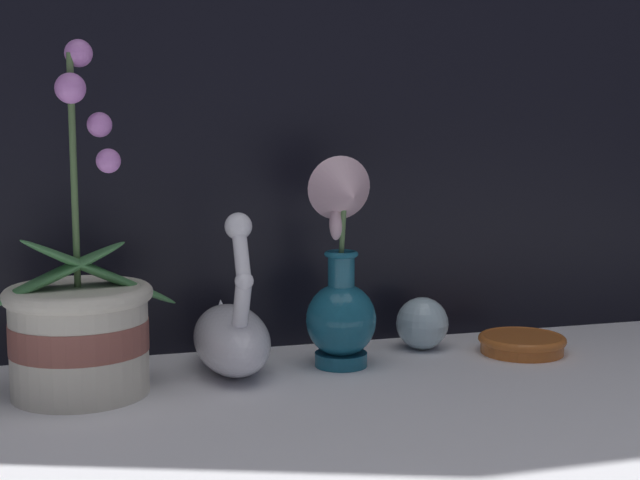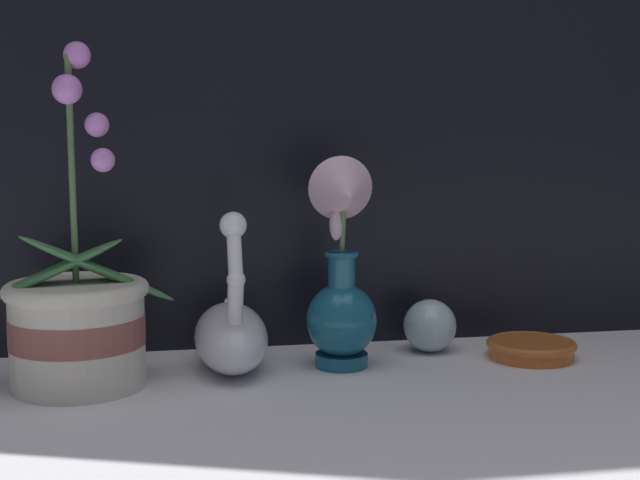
% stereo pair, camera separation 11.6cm
% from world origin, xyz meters
% --- Properties ---
extents(ground_plane, '(2.80, 2.80, 0.00)m').
position_xyz_m(ground_plane, '(0.00, 0.00, 0.00)').
color(ground_plane, white).
extents(orchid_potted_plant, '(0.24, 0.18, 0.42)m').
position_xyz_m(orchid_potted_plant, '(-0.31, 0.09, 0.08)').
color(orchid_potted_plant, beige).
rests_on(orchid_potted_plant, ground_plane).
extents(swan_figurine, '(0.10, 0.21, 0.22)m').
position_xyz_m(swan_figurine, '(-0.12, 0.14, 0.05)').
color(swan_figurine, white).
rests_on(swan_figurine, ground_plane).
extents(blue_vase, '(0.09, 0.11, 0.28)m').
position_xyz_m(blue_vase, '(0.03, 0.12, 0.12)').
color(blue_vase, '#195B75').
rests_on(blue_vase, ground_plane).
extents(glass_sphere, '(0.08, 0.08, 0.08)m').
position_xyz_m(glass_sphere, '(0.17, 0.18, 0.04)').
color(glass_sphere, silver).
rests_on(glass_sphere, ground_plane).
extents(amber_dish, '(0.12, 0.12, 0.03)m').
position_xyz_m(amber_dish, '(0.30, 0.12, 0.01)').
color(amber_dish, '#C66628').
rests_on(amber_dish, ground_plane).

